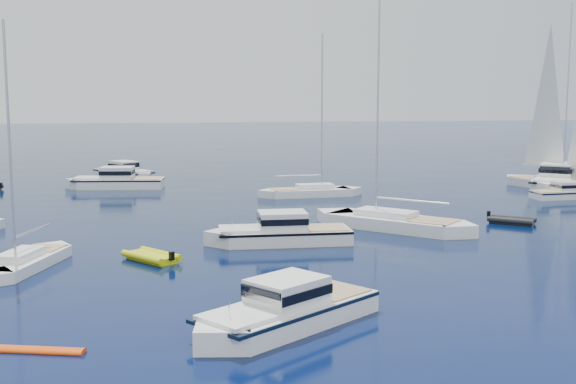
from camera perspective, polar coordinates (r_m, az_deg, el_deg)
The scene contains 14 objects.
ground at distance 30.74m, azimuth 15.26°, elevation -9.26°, with size 400.00×400.00×0.00m, color #071349.
motor_cruiser_left at distance 28.05m, azimuth -0.33°, elevation -10.63°, with size 2.83×9.25×2.43m, color white, non-canonical shape.
motor_cruiser_centre at distance 43.08m, azimuth -0.69°, elevation -4.09°, with size 2.87×9.37×2.46m, color silver, non-canonical shape.
motor_cruiser_far_r at distance 66.14m, azimuth 21.26°, elevation -0.46°, with size 2.14×6.99×1.83m, color silver, non-canonical shape.
motor_cruiser_far_l at distance 70.07m, azimuth -13.48°, elevation 0.30°, with size 3.03×9.90×2.60m, color silver, non-canonical shape.
motor_cruiser_distant at distance 71.89m, azimuth 20.44°, elevation 0.20°, with size 3.67×11.99×3.15m, color white, non-canonical shape.
motor_cruiser_horizon at distance 78.16m, azimuth -12.77°, elevation 1.07°, with size 2.71×8.87×2.33m, color silver, non-canonical shape.
sailboat_fore at distance 39.51m, azimuth -20.09°, elevation -5.66°, with size 2.28×8.75×12.87m, color white, non-canonical shape.
sailboat_mid_r at distance 48.25m, azimuth 8.25°, elevation -2.89°, with size 3.20×12.31×18.09m, color white, non-canonical shape.
sailboat_centre at distance 62.95m, azimuth 1.79°, elevation -0.32°, with size 2.56×9.85×14.48m, color white, non-canonical shape.
sailboat_sails_r at distance 72.31m, azimuth 20.16°, elevation 0.26°, with size 3.12×12.00×17.64m, color silver, non-canonical shape.
tender_yellow at distance 39.39m, azimuth -10.75°, elevation -5.36°, with size 1.91×3.44×0.95m, color #CCD60C, non-canonical shape.
tender_grey_near at distance 51.93m, azimuth 17.29°, elevation -2.40°, with size 1.80×3.21×0.95m, color black, non-canonical shape.
kayak_orange at distance 26.95m, azimuth -19.12°, elevation -11.86°, with size 0.56×3.26×0.30m, color #EC460B, non-canonical shape.
Camera 1 is at (-12.49, -26.65, 8.86)m, focal length 44.95 mm.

